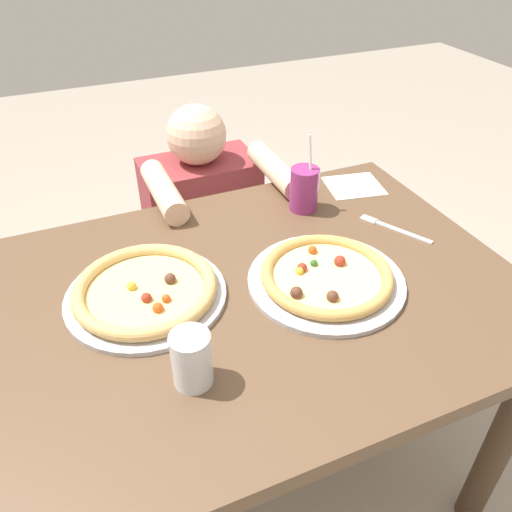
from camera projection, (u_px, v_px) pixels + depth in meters
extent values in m
plane|color=#9E9384|center=(256.00, 471.00, 1.59)|extent=(8.00, 8.00, 0.00)
cube|color=brown|center=(255.00, 295.00, 1.16)|extent=(1.20, 0.88, 0.04)
cylinder|color=#443122|center=(501.00, 440.00, 1.28)|extent=(0.07, 0.07, 0.71)
cylinder|color=#443122|center=(43.00, 364.00, 1.48)|extent=(0.07, 0.07, 0.71)
cylinder|color=#443122|center=(351.00, 276.00, 1.81)|extent=(0.07, 0.07, 0.71)
cylinder|color=#B7B7BC|center=(326.00, 281.00, 1.16)|extent=(0.36, 0.36, 0.01)
cylinder|color=#EFD68C|center=(326.00, 277.00, 1.15)|extent=(0.25, 0.25, 0.01)
torus|color=tan|center=(327.00, 274.00, 1.15)|extent=(0.30, 0.30, 0.03)
sphere|color=maroon|center=(302.00, 268.00, 1.16)|extent=(0.02, 0.02, 0.02)
sphere|color=#BF4C19|center=(313.00, 250.00, 1.22)|extent=(0.02, 0.02, 0.02)
sphere|color=brown|center=(333.00, 296.00, 1.08)|extent=(0.03, 0.03, 0.03)
sphere|color=gold|center=(300.00, 271.00, 1.15)|extent=(0.02, 0.02, 0.02)
sphere|color=#2D6623|center=(313.00, 262.00, 1.18)|extent=(0.02, 0.02, 0.02)
sphere|color=brown|center=(296.00, 293.00, 1.09)|extent=(0.03, 0.03, 0.03)
sphere|color=maroon|center=(340.00, 261.00, 1.18)|extent=(0.03, 0.03, 0.03)
cylinder|color=#B7B7BC|center=(146.00, 295.00, 1.12)|extent=(0.35, 0.35, 0.01)
cylinder|color=#E5CC7F|center=(146.00, 292.00, 1.11)|extent=(0.25, 0.25, 0.01)
torus|color=tan|center=(145.00, 288.00, 1.11)|extent=(0.31, 0.31, 0.03)
sphere|color=brown|center=(170.00, 279.00, 1.13)|extent=(0.03, 0.03, 0.03)
sphere|color=maroon|center=(146.00, 298.00, 1.08)|extent=(0.02, 0.02, 0.02)
sphere|color=gold|center=(132.00, 286.00, 1.11)|extent=(0.02, 0.02, 0.02)
sphere|color=#BF4C19|center=(166.00, 299.00, 1.08)|extent=(0.02, 0.02, 0.02)
sphere|color=#BF4C19|center=(158.00, 308.00, 1.05)|extent=(0.02, 0.02, 0.02)
cylinder|color=#8C2D72|center=(304.00, 189.00, 1.39)|extent=(0.08, 0.08, 0.12)
cylinder|color=white|center=(310.00, 155.00, 1.34)|extent=(0.01, 0.02, 0.11)
cylinder|color=silver|center=(192.00, 359.00, 0.90)|extent=(0.07, 0.07, 0.11)
cube|color=white|center=(193.00, 345.00, 0.90)|extent=(0.03, 0.03, 0.03)
cube|color=white|center=(189.00, 349.00, 0.87)|extent=(0.03, 0.03, 0.02)
cube|color=white|center=(354.00, 186.00, 1.53)|extent=(0.18, 0.17, 0.00)
cube|color=silver|center=(403.00, 232.00, 1.33)|extent=(0.09, 0.15, 0.00)
cube|color=silver|center=(369.00, 219.00, 1.38)|extent=(0.04, 0.05, 0.00)
cylinder|color=#333847|center=(207.00, 281.00, 1.99)|extent=(0.31, 0.31, 0.45)
cube|color=maroon|center=(201.00, 199.00, 1.77)|extent=(0.39, 0.22, 0.29)
sphere|color=beige|center=(196.00, 135.00, 1.63)|extent=(0.19, 0.19, 0.19)
cylinder|color=beige|center=(164.00, 191.00, 1.44)|extent=(0.07, 0.28, 0.07)
cylinder|color=beige|center=(275.00, 169.00, 1.55)|extent=(0.07, 0.28, 0.07)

